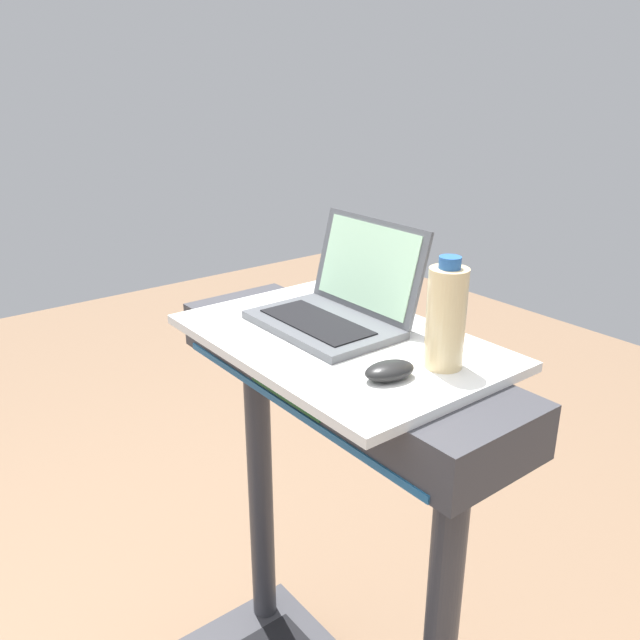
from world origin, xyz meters
name	(u,v)px	position (x,y,z in m)	size (l,w,h in m)	color
desk_board	(338,341)	(0.00, 0.70, 1.16)	(0.69, 0.46, 0.02)	white
laptop	(337,304)	(-0.06, 0.75, 1.22)	(0.33, 0.27, 0.22)	#515459
computer_mouse	(390,371)	(0.22, 0.64, 1.19)	(0.06, 0.10, 0.03)	black
water_bottle	(446,317)	(0.24, 0.76, 1.27)	(0.08, 0.08, 0.22)	beige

